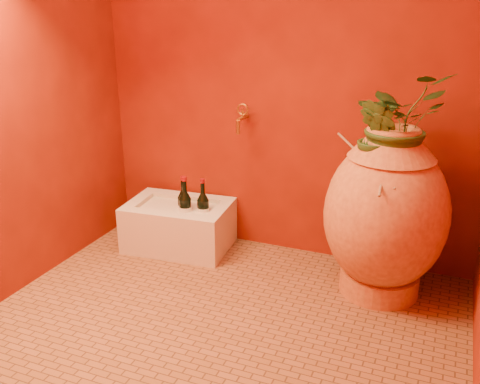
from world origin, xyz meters
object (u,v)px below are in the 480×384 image
at_px(amphora, 386,214).
at_px(wall_tap, 242,117).
at_px(wine_bottle_a, 185,209).
at_px(wine_bottle_c, 203,210).
at_px(wine_bottle_b, 184,207).
at_px(stone_basin, 179,226).

distance_m(amphora, wall_tap, 1.10).
xyz_separation_m(wine_bottle_a, wine_bottle_c, (0.11, 0.04, -0.00)).
relative_size(amphora, wine_bottle_b, 2.93).
relative_size(wine_bottle_a, wine_bottle_b, 1.04).
bearing_deg(wine_bottle_b, stone_basin, -168.31).
bearing_deg(wall_tap, stone_basin, -156.23).
relative_size(amphora, wine_bottle_c, 2.93).
bearing_deg(stone_basin, wine_bottle_a, -23.20).
bearing_deg(wine_bottle_a, wine_bottle_b, 130.07).
xyz_separation_m(amphora, wine_bottle_c, (-1.19, 0.09, -0.20)).
relative_size(wine_bottle_b, wall_tap, 1.84).
bearing_deg(amphora, wall_tap, 165.32).
height_order(amphora, stone_basin, amphora).
xyz_separation_m(wine_bottle_c, wall_tap, (0.21, 0.16, 0.62)).
distance_m(stone_basin, wine_bottle_c, 0.23).
bearing_deg(wine_bottle_b, wall_tap, 24.97).
bearing_deg(wine_bottle_a, stone_basin, 156.80).
height_order(stone_basin, wine_bottle_c, wine_bottle_c).
height_order(stone_basin, wall_tap, wall_tap).
xyz_separation_m(stone_basin, wine_bottle_c, (0.18, 0.01, 0.15)).
distance_m(amphora, wine_bottle_a, 1.32).
bearing_deg(wine_bottle_a, amphora, -2.30).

